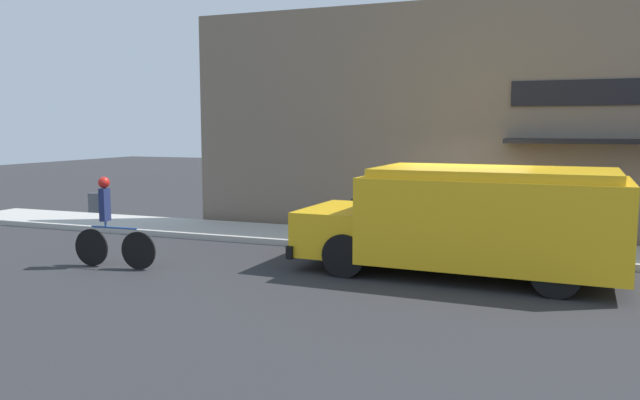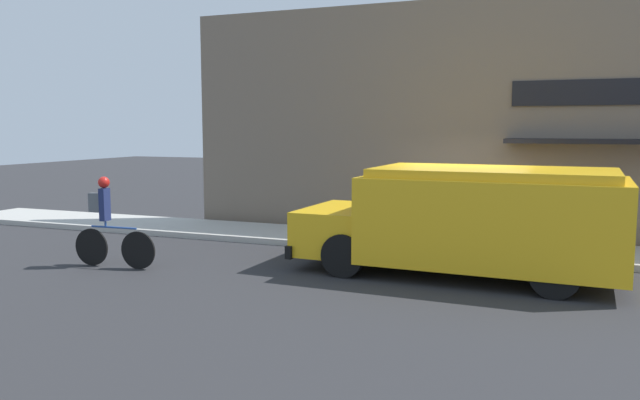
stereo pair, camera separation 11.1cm
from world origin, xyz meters
name	(u,v)px [view 1 (the left image)]	position (x,y,z in m)	size (l,w,h in m)	color
ground_plane	(460,259)	(0.00, 0.00, 0.00)	(70.00, 70.00, 0.00)	#2B2B2D
sidewalk	(467,246)	(0.00, 1.04, 0.07)	(28.00, 2.09, 0.14)	#ADAAA3
storefront	(481,120)	(0.06, 2.45, 2.80)	(14.86, 1.05, 5.62)	#756656
school_bus	(472,219)	(0.38, -1.30, 1.02)	(5.78, 2.99, 1.93)	yellow
cyclist	(108,225)	(-6.11, -3.12, 0.82)	(1.75, 0.22, 1.72)	black
trash_bin	(361,218)	(-2.41, 1.08, 0.57)	(0.49, 0.49, 0.87)	#38383D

